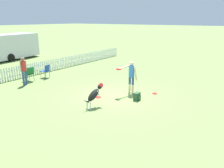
{
  "coord_description": "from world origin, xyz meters",
  "views": [
    {
      "loc": [
        -8.34,
        -5.8,
        3.66
      ],
      "look_at": [
        -0.54,
        -0.3,
        0.79
      ],
      "focal_mm": 35.0,
      "sensor_mm": 36.0,
      "label": 1
    }
  ],
  "objects_px": {
    "spectator_standing": "(24,68)",
    "backpack_on_grass": "(137,96)",
    "frisbee_near_handler": "(98,97)",
    "handler_person": "(131,73)",
    "leaping_dog": "(94,95)",
    "equipment_trailer": "(8,46)",
    "frisbee_near_dog": "(155,93)",
    "folding_chair_center": "(46,70)",
    "folding_chair_blue_left": "(29,73)"
  },
  "relations": [
    {
      "from": "handler_person",
      "to": "backpack_on_grass",
      "type": "height_order",
      "value": "handler_person"
    },
    {
      "from": "handler_person",
      "to": "backpack_on_grass",
      "type": "relative_size",
      "value": 4.54
    },
    {
      "from": "frisbee_near_handler",
      "to": "frisbee_near_dog",
      "type": "relative_size",
      "value": 1.0
    },
    {
      "from": "backpack_on_grass",
      "to": "spectator_standing",
      "type": "relative_size",
      "value": 0.23
    },
    {
      "from": "backpack_on_grass",
      "to": "spectator_standing",
      "type": "distance_m",
      "value": 6.69
    },
    {
      "from": "frisbee_near_handler",
      "to": "leaping_dog",
      "type": "bearing_deg",
      "value": -149.81
    },
    {
      "from": "leaping_dog",
      "to": "folding_chair_blue_left",
      "type": "relative_size",
      "value": 1.26
    },
    {
      "from": "frisbee_near_dog",
      "to": "folding_chair_center",
      "type": "bearing_deg",
      "value": 99.33
    },
    {
      "from": "frisbee_near_dog",
      "to": "folding_chair_center",
      "type": "xyz_separation_m",
      "value": [
        -1.15,
        7.01,
        0.5
      ]
    },
    {
      "from": "handler_person",
      "to": "frisbee_near_dog",
      "type": "relative_size",
      "value": 6.27
    },
    {
      "from": "handler_person",
      "to": "frisbee_near_dog",
      "type": "distance_m",
      "value": 1.6
    },
    {
      "from": "handler_person",
      "to": "frisbee_near_handler",
      "type": "bearing_deg",
      "value": 65.12
    },
    {
      "from": "frisbee_near_handler",
      "to": "folding_chair_blue_left",
      "type": "xyz_separation_m",
      "value": [
        -0.2,
        5.15,
        0.52
      ]
    },
    {
      "from": "backpack_on_grass",
      "to": "folding_chair_center",
      "type": "bearing_deg",
      "value": 88.64
    },
    {
      "from": "backpack_on_grass",
      "to": "equipment_trailer",
      "type": "height_order",
      "value": "equipment_trailer"
    },
    {
      "from": "frisbee_near_dog",
      "to": "folding_chair_blue_left",
      "type": "bearing_deg",
      "value": 107.77
    },
    {
      "from": "folding_chair_center",
      "to": "handler_person",
      "type": "bearing_deg",
      "value": 82.95
    },
    {
      "from": "leaping_dog",
      "to": "frisbee_near_handler",
      "type": "height_order",
      "value": "leaping_dog"
    },
    {
      "from": "handler_person",
      "to": "equipment_trailer",
      "type": "distance_m",
      "value": 14.34
    },
    {
      "from": "handler_person",
      "to": "equipment_trailer",
      "type": "xyz_separation_m",
      "value": [
        1.84,
        14.22,
        0.18
      ]
    },
    {
      "from": "spectator_standing",
      "to": "equipment_trailer",
      "type": "bearing_deg",
      "value": -123.11
    },
    {
      "from": "frisbee_near_dog",
      "to": "backpack_on_grass",
      "type": "distance_m",
      "value": 1.35
    },
    {
      "from": "handler_person",
      "to": "frisbee_near_handler",
      "type": "relative_size",
      "value": 6.27
    },
    {
      "from": "folding_chair_blue_left",
      "to": "equipment_trailer",
      "type": "distance_m",
      "value": 8.88
    },
    {
      "from": "frisbee_near_dog",
      "to": "backpack_on_grass",
      "type": "bearing_deg",
      "value": 167.15
    },
    {
      "from": "handler_person",
      "to": "folding_chair_blue_left",
      "type": "height_order",
      "value": "handler_person"
    },
    {
      "from": "leaping_dog",
      "to": "frisbee_near_handler",
      "type": "distance_m",
      "value": 1.32
    },
    {
      "from": "handler_person",
      "to": "spectator_standing",
      "type": "relative_size",
      "value": 1.03
    },
    {
      "from": "handler_person",
      "to": "leaping_dog",
      "type": "height_order",
      "value": "handler_person"
    },
    {
      "from": "leaping_dog",
      "to": "folding_chair_center",
      "type": "relative_size",
      "value": 1.3
    },
    {
      "from": "backpack_on_grass",
      "to": "equipment_trailer",
      "type": "relative_size",
      "value": 0.06
    },
    {
      "from": "backpack_on_grass",
      "to": "handler_person",
      "type": "bearing_deg",
      "value": 48.23
    },
    {
      "from": "leaping_dog",
      "to": "backpack_on_grass",
      "type": "relative_size",
      "value": 3.05
    },
    {
      "from": "folding_chair_blue_left",
      "to": "handler_person",
      "type": "bearing_deg",
      "value": 104.32
    },
    {
      "from": "leaping_dog",
      "to": "frisbee_near_handler",
      "type": "relative_size",
      "value": 4.21
    },
    {
      "from": "frisbee_near_handler",
      "to": "folding_chair_center",
      "type": "height_order",
      "value": "folding_chair_center"
    },
    {
      "from": "handler_person",
      "to": "folding_chair_center",
      "type": "bearing_deg",
      "value": 12.8
    },
    {
      "from": "handler_person",
      "to": "frisbee_near_handler",
      "type": "distance_m",
      "value": 2.02
    },
    {
      "from": "folding_chair_blue_left",
      "to": "frisbee_near_dog",
      "type": "bearing_deg",
      "value": 106.92
    },
    {
      "from": "frisbee_near_dog",
      "to": "folding_chair_blue_left",
      "type": "relative_size",
      "value": 0.3
    },
    {
      "from": "handler_person",
      "to": "equipment_trailer",
      "type": "bearing_deg",
      "value": 0.48
    },
    {
      "from": "frisbee_near_dog",
      "to": "spectator_standing",
      "type": "relative_size",
      "value": 0.16
    },
    {
      "from": "folding_chair_blue_left",
      "to": "equipment_trailer",
      "type": "xyz_separation_m",
      "value": [
        3.5,
        8.13,
        0.69
      ]
    },
    {
      "from": "frisbee_near_dog",
      "to": "spectator_standing",
      "type": "bearing_deg",
      "value": 112.9
    },
    {
      "from": "frisbee_near_handler",
      "to": "backpack_on_grass",
      "type": "distance_m",
      "value": 1.87
    },
    {
      "from": "frisbee_near_handler",
      "to": "folding_chair_blue_left",
      "type": "distance_m",
      "value": 5.18
    },
    {
      "from": "frisbee_near_handler",
      "to": "spectator_standing",
      "type": "bearing_deg",
      "value": 99.06
    },
    {
      "from": "leaping_dog",
      "to": "folding_chair_center",
      "type": "height_order",
      "value": "leaping_dog"
    },
    {
      "from": "spectator_standing",
      "to": "backpack_on_grass",
      "type": "bearing_deg",
      "value": 95.84
    },
    {
      "from": "handler_person",
      "to": "leaping_dog",
      "type": "relative_size",
      "value": 1.49
    }
  ]
}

